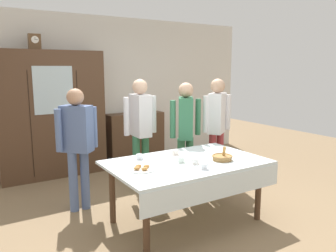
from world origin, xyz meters
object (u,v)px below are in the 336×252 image
object	(u,v)px
tea_cup_center	(140,157)
bread_basket	(222,157)
bookshelf_low	(135,137)
mantel_clock	(34,42)
book_stack	(135,112)
tea_cup_mid_right	(181,161)
person_beside_shelf	(217,121)
spoon_far_left	(223,166)
person_by_cabinet	(77,138)
tea_cup_far_right	(195,162)
person_near_right_end	(186,126)
spoon_near_right	(191,172)
person_behind_table_right	(140,123)
pastry_plate	(142,169)
wall_cabinet	(52,115)
tea_cup_far_left	(175,153)
tea_cup_back_edge	(204,167)
spoon_near_left	(215,148)
dining_table	(188,169)

from	to	relation	value
tea_cup_center	bread_basket	bearing A→B (deg)	-33.85
tea_cup_center	bookshelf_low	bearing A→B (deg)	64.90
mantel_clock	book_stack	distance (m)	2.11
tea_cup_mid_right	person_beside_shelf	xyz separation A→B (m)	(1.23, 0.85, 0.23)
book_stack	spoon_far_left	size ratio (longest dim) A/B	1.85
spoon_far_left	person_by_cabinet	bearing A→B (deg)	131.44
tea_cup_far_right	person_near_right_end	size ratio (longest dim) A/B	0.08
person_by_cabinet	person_near_right_end	distance (m)	1.54
mantel_clock	tea_cup_mid_right	bearing A→B (deg)	-68.82
bookshelf_low	tea_cup_center	world-z (taller)	bookshelf_low
tea_cup_center	tea_cup_far_right	bearing A→B (deg)	-48.70
spoon_near_right	person_near_right_end	bearing A→B (deg)	57.23
bread_basket	person_beside_shelf	distance (m)	1.29
person_beside_shelf	person_behind_table_right	world-z (taller)	person_behind_table_right
person_behind_table_right	person_near_right_end	distance (m)	0.66
bookshelf_low	pastry_plate	xyz separation A→B (m)	(-1.23, -2.64, 0.27)
mantel_clock	spoon_far_left	size ratio (longest dim) A/B	2.02
person_near_right_end	person_by_cabinet	bearing A→B (deg)	174.88
spoon_near_right	person_beside_shelf	xyz separation A→B (m)	(1.35, 1.20, 0.26)
wall_cabinet	tea_cup_far_right	size ratio (longest dim) A/B	15.86
tea_cup_far_left	person_near_right_end	world-z (taller)	person_near_right_end
wall_cabinet	person_near_right_end	world-z (taller)	wall_cabinet
bookshelf_low	person_beside_shelf	bearing A→B (deg)	-74.01
tea_cup_back_edge	spoon_far_left	xyz separation A→B (m)	(0.25, -0.02, -0.02)
spoon_far_left	person_beside_shelf	world-z (taller)	person_beside_shelf
tea_cup_center	spoon_far_left	xyz separation A→B (m)	(0.65, -0.72, -0.02)
tea_cup_far_right	person_by_cabinet	size ratio (longest dim) A/B	0.08
book_stack	spoon_near_left	size ratio (longest dim) A/B	1.85
book_stack	bookshelf_low	bearing A→B (deg)	0.00
person_beside_shelf	person_behind_table_right	bearing A→B (deg)	160.08
dining_table	spoon_far_left	distance (m)	0.42
spoon_near_left	person_by_cabinet	xyz separation A→B (m)	(-1.64, 0.67, 0.20)
tea_cup_far_right	spoon_near_left	size ratio (longest dim) A/B	1.09
tea_cup_far_right	bread_basket	size ratio (longest dim) A/B	0.54
tea_cup_far_right	tea_cup_mid_right	xyz separation A→B (m)	(-0.10, 0.12, 0.00)
tea_cup_back_edge	person_behind_table_right	size ratio (longest dim) A/B	0.08
tea_cup_far_right	person_beside_shelf	size ratio (longest dim) A/B	0.08
mantel_clock	person_beside_shelf	distance (m)	3.06
book_stack	pastry_plate	xyz separation A→B (m)	(-1.23, -2.64, -0.22)
wall_cabinet	spoon_near_right	world-z (taller)	wall_cabinet
mantel_clock	tea_cup_far_left	distance (m)	2.89
wall_cabinet	spoon_far_left	size ratio (longest dim) A/B	17.33
tea_cup_back_edge	tea_cup_mid_right	world-z (taller)	same
bread_basket	spoon_far_left	bearing A→B (deg)	-128.57
person_behind_table_right	dining_table	bearing A→B (deg)	-91.93
spoon_near_left	person_near_right_end	xyz separation A→B (m)	(-0.10, 0.54, 0.23)
tea_cup_far_left	tea_cup_mid_right	world-z (taller)	same
pastry_plate	person_by_cabinet	xyz separation A→B (m)	(-0.37, 1.01, 0.19)
mantel_clock	tea_cup_center	bearing A→B (deg)	-73.18
wall_cabinet	person_near_right_end	size ratio (longest dim) A/B	1.30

